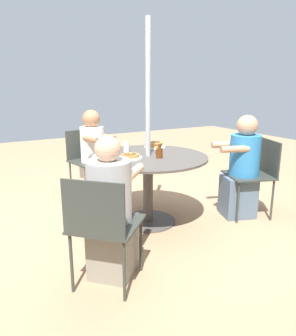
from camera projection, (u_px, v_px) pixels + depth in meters
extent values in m
plane|color=tan|center=(148.00, 221.00, 3.59)|extent=(12.00, 12.00, 0.00)
cylinder|color=#4C4742|center=(148.00, 221.00, 3.59)|extent=(0.60, 0.60, 0.01)
cylinder|color=#4C4742|center=(148.00, 191.00, 3.50)|extent=(0.11, 0.11, 0.72)
cylinder|color=#4C4742|center=(148.00, 157.00, 3.41)|extent=(1.25, 1.25, 0.02)
cylinder|color=#ADADB2|center=(148.00, 127.00, 3.33)|extent=(0.05, 0.05, 2.09)
cylinder|color=#333833|center=(238.00, 203.00, 3.50)|extent=(0.02, 0.02, 0.46)
cylinder|color=#333833|center=(223.00, 191.00, 3.88)|extent=(0.02, 0.02, 0.46)
cylinder|color=#333833|center=(272.00, 200.00, 3.57)|extent=(0.02, 0.02, 0.46)
cylinder|color=#333833|center=(255.00, 189.00, 3.95)|extent=(0.02, 0.02, 0.46)
cube|color=#333833|center=(248.00, 175.00, 3.67)|extent=(0.60, 0.60, 0.02)
cube|color=#333833|center=(269.00, 157.00, 3.65)|extent=(0.17, 0.43, 0.39)
cube|color=slate|center=(238.00, 196.00, 3.71)|extent=(0.43, 0.41, 0.46)
cylinder|color=teal|center=(245.00, 156.00, 3.60)|extent=(0.33, 0.33, 0.47)
sphere|color=tan|center=(247.00, 126.00, 3.52)|extent=(0.23, 0.23, 0.23)
cylinder|color=tan|center=(235.00, 149.00, 3.42)|extent=(0.31, 0.17, 0.07)
cylinder|color=tan|center=(225.00, 145.00, 3.67)|extent=(0.31, 0.17, 0.07)
cylinder|color=#333833|center=(112.00, 179.00, 4.35)|extent=(0.02, 0.02, 0.46)
cylinder|color=#333833|center=(86.00, 185.00, 4.10)|extent=(0.02, 0.02, 0.46)
cylinder|color=#333833|center=(96.00, 173.00, 4.64)|extent=(0.02, 0.02, 0.46)
cylinder|color=#333833|center=(71.00, 179.00, 4.38)|extent=(0.02, 0.02, 0.46)
cube|color=#333833|center=(91.00, 161.00, 4.31)|extent=(0.55, 0.55, 0.02)
cube|color=#333833|center=(81.00, 144.00, 4.42)|extent=(0.44, 0.11, 0.39)
cube|color=beige|center=(96.00, 181.00, 4.29)|extent=(0.35, 0.37, 0.46)
cylinder|color=white|center=(92.00, 145.00, 4.21)|extent=(0.30, 0.30, 0.47)
sphere|color=#A3704C|center=(91.00, 119.00, 4.12)|extent=(0.22, 0.22, 0.22)
cylinder|color=#A3704C|center=(108.00, 137.00, 4.13)|extent=(0.13, 0.30, 0.07)
cylinder|color=#A3704C|center=(91.00, 139.00, 3.97)|extent=(0.13, 0.30, 0.07)
cylinder|color=#333833|center=(95.00, 238.00, 2.70)|extent=(0.02, 0.02, 0.46)
cylinder|color=#333833|center=(141.00, 244.00, 2.60)|extent=(0.02, 0.02, 0.46)
cylinder|color=#333833|center=(71.00, 263.00, 2.33)|extent=(0.02, 0.02, 0.46)
cylinder|color=#333833|center=(124.00, 271.00, 2.23)|extent=(0.02, 0.02, 0.46)
cube|color=#333833|center=(107.00, 224.00, 2.41)|extent=(0.66, 0.66, 0.02)
cube|color=#333833|center=(93.00, 209.00, 2.15)|extent=(0.33, 0.33, 0.39)
cube|color=gray|center=(113.00, 246.00, 2.57)|extent=(0.47, 0.47, 0.46)
cylinder|color=#B2B2B2|center=(109.00, 192.00, 2.41)|extent=(0.33, 0.33, 0.47)
sphere|color=#DBA884|center=(108.00, 149.00, 2.32)|extent=(0.19, 0.19, 0.19)
cylinder|color=#DBA884|center=(102.00, 170.00, 2.59)|extent=(0.27, 0.27, 0.07)
cylinder|color=#DBA884|center=(134.00, 172.00, 2.52)|extent=(0.27, 0.27, 0.07)
cylinder|color=silver|center=(130.00, 158.00, 3.30)|extent=(0.25, 0.25, 0.01)
cylinder|color=#AD7A3D|center=(130.00, 157.00, 3.30)|extent=(0.18, 0.18, 0.01)
cylinder|color=#AD7A3D|center=(130.00, 156.00, 3.29)|extent=(0.18, 0.18, 0.01)
cylinder|color=#AD7A3D|center=(131.00, 155.00, 3.29)|extent=(0.17, 0.17, 0.01)
ellipsoid|color=brown|center=(130.00, 154.00, 3.29)|extent=(0.14, 0.13, 0.00)
cube|color=#F4E084|center=(131.00, 153.00, 3.29)|extent=(0.03, 0.03, 0.01)
cylinder|color=silver|center=(155.00, 147.00, 3.84)|extent=(0.25, 0.25, 0.01)
cylinder|color=#AD7A3D|center=(154.00, 146.00, 3.84)|extent=(0.18, 0.18, 0.01)
cylinder|color=#AD7A3D|center=(155.00, 145.00, 3.84)|extent=(0.17, 0.17, 0.01)
cylinder|color=#AD7A3D|center=(155.00, 144.00, 3.84)|extent=(0.18, 0.18, 0.01)
cylinder|color=#AD7A3D|center=(155.00, 143.00, 3.83)|extent=(0.18, 0.18, 0.01)
ellipsoid|color=brown|center=(155.00, 142.00, 3.83)|extent=(0.14, 0.13, 0.00)
cube|color=#F4E084|center=(154.00, 141.00, 3.83)|extent=(0.03, 0.03, 0.01)
cylinder|color=silver|center=(105.00, 156.00, 3.37)|extent=(0.25, 0.25, 0.01)
cylinder|color=#AD7A3D|center=(105.00, 155.00, 3.37)|extent=(0.17, 0.17, 0.01)
cylinder|color=#AD7A3D|center=(105.00, 154.00, 3.36)|extent=(0.17, 0.17, 0.01)
cylinder|color=#AD7A3D|center=(105.00, 153.00, 3.37)|extent=(0.17, 0.17, 0.01)
ellipsoid|color=brown|center=(105.00, 152.00, 3.36)|extent=(0.14, 0.13, 0.00)
cube|color=#F4E084|center=(105.00, 151.00, 3.35)|extent=(0.03, 0.03, 0.01)
cylinder|color=#602D0F|center=(159.00, 153.00, 3.31)|extent=(0.07, 0.07, 0.10)
cylinder|color=#602D0F|center=(159.00, 146.00, 3.29)|extent=(0.03, 0.03, 0.04)
torus|color=#602D0F|center=(157.00, 152.00, 3.29)|extent=(0.05, 0.01, 0.05)
cylinder|color=#33513D|center=(113.00, 145.00, 3.70)|extent=(0.09, 0.09, 0.11)
cylinder|color=white|center=(112.00, 140.00, 3.68)|extent=(0.09, 0.09, 0.01)
cylinder|color=silver|center=(126.00, 147.00, 3.61)|extent=(0.06, 0.06, 0.11)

